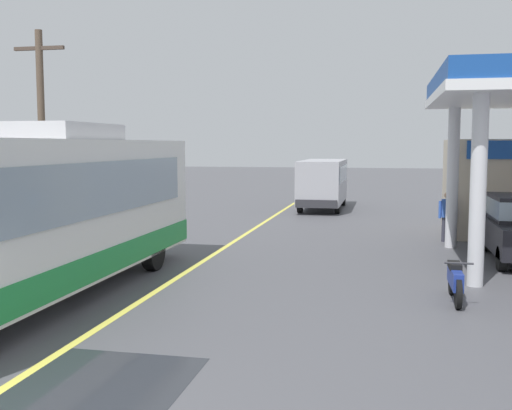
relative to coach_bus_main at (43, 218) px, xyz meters
name	(u,v)px	position (x,y,z in m)	size (l,w,h in m)	color
ground	(270,219)	(2.02, 14.68, -1.72)	(120.00, 120.00, 0.00)	#4C4C51
lane_divider_stripe	(244,235)	(2.02, 9.68, -1.72)	(0.16, 50.00, 0.01)	#D8CC4C
coach_bus_main	(43,218)	(0.00, 0.00, 0.00)	(2.60, 11.04, 3.69)	white
minibus_opposing_lane	(323,180)	(3.86, 19.27, -0.25)	(2.04, 6.13, 2.44)	#A5A5AD
motorcycle_parked_forecourt	(455,280)	(8.36, 1.61, -1.28)	(0.55, 1.80, 0.92)	black
pedestrian_near_pump	(479,215)	(9.92, 9.52, -0.79)	(0.55, 0.22, 1.66)	#33333F
pedestrian_by_shop	(447,214)	(8.93, 9.67, -0.79)	(0.55, 0.22, 1.66)	#33333F
utility_pole_roadside	(42,131)	(-4.46, 7.46, 1.96)	(1.80, 0.24, 7.01)	brown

